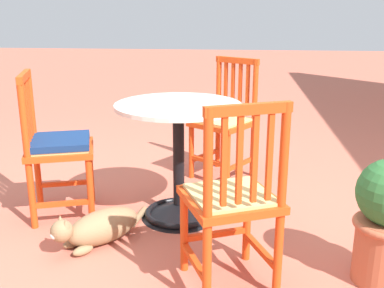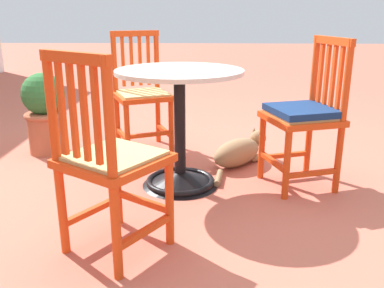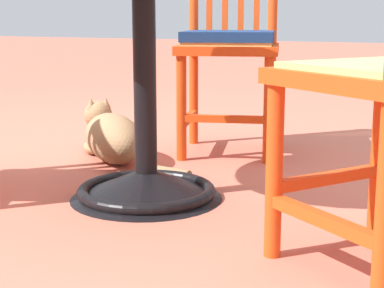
{
  "view_description": "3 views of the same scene",
  "coord_description": "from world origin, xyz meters",
  "px_view_note": "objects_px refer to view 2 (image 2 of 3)",
  "views": [
    {
      "loc": [
        2.57,
        0.38,
        1.28
      ],
      "look_at": [
        -0.16,
        0.11,
        0.46
      ],
      "focal_mm": 43.22,
      "sensor_mm": 36.0,
      "label": 1
    },
    {
      "loc": [
        -2.56,
        -0.11,
        1.06
      ],
      "look_at": [
        -0.28,
        -0.04,
        0.33
      ],
      "focal_mm": 39.32,
      "sensor_mm": 36.0,
      "label": 2
    },
    {
      "loc": [
        -1.05,
        1.69,
        0.57
      ],
      "look_at": [
        -0.28,
        0.09,
        0.2
      ],
      "focal_mm": 58.45,
      "sensor_mm": 36.0,
      "label": 3
    }
  ],
  "objects_px": {
    "cafe_table": "(180,142)",
    "tabby_cat": "(240,151)",
    "orange_chair_near_fence": "(109,162)",
    "orange_chair_at_corner": "(142,95)",
    "orange_chair_facing_out": "(305,116)",
    "terracotta_planter": "(45,111)"
  },
  "relations": [
    {
      "from": "tabby_cat",
      "to": "orange_chair_facing_out",
      "type": "bearing_deg",
      "value": -135.98
    },
    {
      "from": "orange_chair_at_corner",
      "to": "terracotta_planter",
      "type": "relative_size",
      "value": 1.47
    },
    {
      "from": "orange_chair_near_fence",
      "to": "terracotta_planter",
      "type": "distance_m",
      "value": 1.61
    },
    {
      "from": "orange_chair_near_fence",
      "to": "orange_chair_at_corner",
      "type": "xyz_separation_m",
      "value": [
        1.5,
        0.08,
        0.0
      ]
    },
    {
      "from": "orange_chair_near_fence",
      "to": "orange_chair_at_corner",
      "type": "relative_size",
      "value": 1.0
    },
    {
      "from": "orange_chair_facing_out",
      "to": "cafe_table",
      "type": "bearing_deg",
      "value": 92.52
    },
    {
      "from": "orange_chair_facing_out",
      "to": "orange_chair_at_corner",
      "type": "xyz_separation_m",
      "value": [
        0.69,
        1.09,
        -0.01
      ]
    },
    {
      "from": "orange_chair_at_corner",
      "to": "terracotta_planter",
      "type": "height_order",
      "value": "orange_chair_at_corner"
    },
    {
      "from": "orange_chair_near_fence",
      "to": "orange_chair_facing_out",
      "type": "distance_m",
      "value": 1.3
    },
    {
      "from": "cafe_table",
      "to": "terracotta_planter",
      "type": "bearing_deg",
      "value": 59.85
    },
    {
      "from": "terracotta_planter",
      "to": "orange_chair_at_corner",
      "type": "bearing_deg",
      "value": -81.54
    },
    {
      "from": "tabby_cat",
      "to": "terracotta_planter",
      "type": "height_order",
      "value": "terracotta_planter"
    },
    {
      "from": "orange_chair_at_corner",
      "to": "terracotta_planter",
      "type": "distance_m",
      "value": 0.74
    },
    {
      "from": "orange_chair_at_corner",
      "to": "orange_chair_near_fence",
      "type": "bearing_deg",
      "value": -177.09
    },
    {
      "from": "orange_chair_facing_out",
      "to": "tabby_cat",
      "type": "height_order",
      "value": "orange_chair_facing_out"
    },
    {
      "from": "orange_chair_near_fence",
      "to": "tabby_cat",
      "type": "relative_size",
      "value": 1.39
    },
    {
      "from": "cafe_table",
      "to": "tabby_cat",
      "type": "distance_m",
      "value": 0.6
    },
    {
      "from": "cafe_table",
      "to": "orange_chair_at_corner",
      "type": "bearing_deg",
      "value": 24.9
    },
    {
      "from": "orange_chair_at_corner",
      "to": "terracotta_planter",
      "type": "xyz_separation_m",
      "value": [
        -0.11,
        0.73,
        -0.11
      ]
    },
    {
      "from": "cafe_table",
      "to": "tabby_cat",
      "type": "xyz_separation_m",
      "value": [
        0.39,
        -0.41,
        -0.19
      ]
    },
    {
      "from": "tabby_cat",
      "to": "terracotta_planter",
      "type": "bearing_deg",
      "value": 81.32
    },
    {
      "from": "cafe_table",
      "to": "orange_chair_near_fence",
      "type": "xyz_separation_m",
      "value": [
        -0.77,
        0.26,
        0.15
      ]
    }
  ]
}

